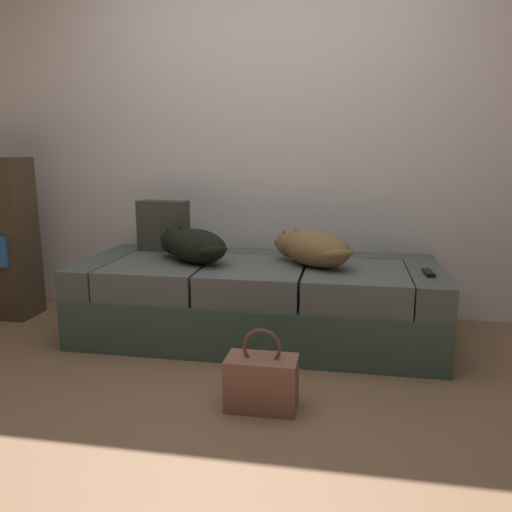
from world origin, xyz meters
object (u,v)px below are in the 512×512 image
Objects in this scene: tv_remote at (428,273)px; handbag at (262,382)px; dog_dark at (192,245)px; throw_pillow at (163,226)px; dog_tan at (312,248)px; couch at (257,300)px.

handbag is (-0.80, -0.75, -0.36)m from tv_remote.
dog_dark is 3.75× the size of tv_remote.
dog_dark reaches higher than handbag.
throw_pillow is at bearing 134.13° from dog_dark.
dog_tan is (0.72, 0.03, 0.00)m from dog_dark.
tv_remote is 1.73m from throw_pillow.
throw_pillow is 1.53m from handbag.
tv_remote is 0.44× the size of throw_pillow.
tv_remote reaches higher than couch.
tv_remote is at bearing -10.24° from dog_tan.
dog_tan is at bearing 166.34° from tv_remote.
dog_tan is 3.69× the size of tv_remote.
handbag is at bearing -140.27° from tv_remote.
dog_dark reaches higher than couch.
tv_remote is at bearing 43.15° from handbag.
handbag is at bearing -99.75° from dog_tan.
dog_dark is 1.49× the size of handbag.
throw_pillow reaches higher than couch.
tv_remote is at bearing -13.19° from throw_pillow.
tv_remote is 0.40× the size of handbag.
tv_remote reaches higher than handbag.
couch is 3.93× the size of dog_tan.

